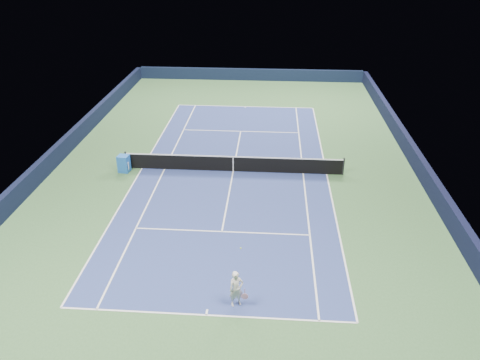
{
  "coord_description": "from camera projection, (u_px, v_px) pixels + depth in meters",
  "views": [
    {
      "loc": [
        2.15,
        -24.66,
        12.33
      ],
      "look_at": [
        0.62,
        -3.0,
        1.0
      ],
      "focal_mm": 35.0,
      "sensor_mm": 36.0,
      "label": 1
    }
  ],
  "objects": [
    {
      "name": "sideline_doubles_left",
      "position": [
        142.0,
        168.0,
        27.98
      ],
      "size": [
        0.08,
        23.77,
        0.0
      ],
      "primitive_type": "cube",
      "color": "white",
      "rests_on": "ground"
    },
    {
      "name": "sideline_doubles_right",
      "position": [
        327.0,
        174.0,
        27.3
      ],
      "size": [
        0.08,
        23.77,
        0.0
      ],
      "primitive_type": "cube",
      "color": "white",
      "rests_on": "ground"
    },
    {
      "name": "center_mark_far",
      "position": [
        245.0,
        107.0,
        38.02
      ],
      "size": [
        0.08,
        0.3,
        0.0
      ],
      "primitive_type": "cube",
      "color": "white",
      "rests_on": "ground"
    },
    {
      "name": "court_surface",
      "position": [
        233.0,
        171.0,
        27.64
      ],
      "size": [
        10.97,
        23.77,
        0.01
      ],
      "primitive_type": "cube",
      "color": "navy",
      "rests_on": "ground"
    },
    {
      "name": "sideline_singles_left",
      "position": [
        165.0,
        169.0,
        27.9
      ],
      "size": [
        0.08,
        23.77,
        0.0
      ],
      "primitive_type": "cube",
      "color": "white",
      "rests_on": "ground"
    },
    {
      "name": "baseline_near",
      "position": [
        206.0,
        315.0,
        17.13
      ],
      "size": [
        10.97,
        0.08,
        0.0
      ],
      "primitive_type": "cube",
      "color": "white",
      "rests_on": "ground"
    },
    {
      "name": "tennis_player",
      "position": [
        236.0,
        289.0,
        17.29
      ],
      "size": [
        0.78,
        1.31,
        1.91
      ],
      "color": "silver",
      "rests_on": "ground"
    },
    {
      "name": "center_service_line",
      "position": [
        233.0,
        171.0,
        27.64
      ],
      "size": [
        0.08,
        12.8,
        0.0
      ],
      "primitive_type": "cube",
      "color": "white",
      "rests_on": "ground"
    },
    {
      "name": "tennis_net",
      "position": [
        233.0,
        164.0,
        27.41
      ],
      "size": [
        12.9,
        0.1,
        1.07
      ],
      "color": "black",
      "rests_on": "ground"
    },
    {
      "name": "wall_far",
      "position": [
        250.0,
        75.0,
        44.92
      ],
      "size": [
        22.0,
        0.35,
        1.1
      ],
      "primitive_type": "cube",
      "color": "#101932",
      "rests_on": "ground"
    },
    {
      "name": "service_line_near",
      "position": [
        222.0,
        232.0,
        21.98
      ],
      "size": [
        8.23,
        0.08,
        0.0
      ],
      "primitive_type": "cube",
      "color": "white",
      "rests_on": "ground"
    },
    {
      "name": "ground",
      "position": [
        233.0,
        171.0,
        27.64
      ],
      "size": [
        40.0,
        40.0,
        0.0
      ],
      "primitive_type": "plane",
      "color": "#355C32",
      "rests_on": "ground"
    },
    {
      "name": "service_line_far",
      "position": [
        241.0,
        131.0,
        33.3
      ],
      "size": [
        8.23,
        0.08,
        0.0
      ],
      "primitive_type": "cube",
      "color": "white",
      "rests_on": "ground"
    },
    {
      "name": "wall_left",
      "position": [
        54.0,
        157.0,
        28.07
      ],
      "size": [
        0.35,
        40.0,
        1.1
      ],
      "primitive_type": "cube",
      "color": "black",
      "rests_on": "ground"
    },
    {
      "name": "sideline_singles_right",
      "position": [
        303.0,
        173.0,
        27.38
      ],
      "size": [
        0.08,
        23.77,
        0.0
      ],
      "primitive_type": "cube",
      "color": "white",
      "rests_on": "ground"
    },
    {
      "name": "sponsor_cube",
      "position": [
        124.0,
        164.0,
        27.4
      ],
      "size": [
        0.69,
        0.65,
        1.02
      ],
      "color": "blue",
      "rests_on": "ground"
    },
    {
      "name": "wall_right",
      "position": [
        422.0,
        169.0,
        26.71
      ],
      "size": [
        0.35,
        40.0,
        1.1
      ],
      "primitive_type": "cube",
      "color": "black",
      "rests_on": "ground"
    },
    {
      "name": "baseline_far",
      "position": [
        245.0,
        106.0,
        38.15
      ],
      "size": [
        10.97,
        0.08,
        0.0
      ],
      "primitive_type": "cube",
      "color": "white",
      "rests_on": "ground"
    },
    {
      "name": "center_mark_near",
      "position": [
        207.0,
        312.0,
        17.26
      ],
      "size": [
        0.08,
        0.3,
        0.0
      ],
      "primitive_type": "cube",
      "color": "white",
      "rests_on": "ground"
    }
  ]
}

